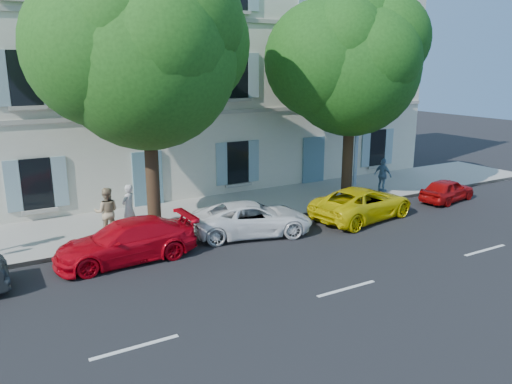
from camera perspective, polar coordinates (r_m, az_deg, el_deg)
ground at (r=17.39m, az=1.80°, el=-6.10°), size 90.00×90.00×0.00m
sidewalk at (r=21.09m, az=-4.55°, el=-2.24°), size 36.00×4.50×0.15m
kerb at (r=19.23m, az=-1.77°, el=-3.83°), size 36.00×0.16×0.16m
building at (r=25.54m, az=-10.54°, el=13.93°), size 28.00×7.00×12.00m
car_red_coupe at (r=16.40m, az=-14.62°, el=-5.46°), size 4.51×1.94×1.30m
car_white_coupe at (r=18.28m, az=-0.37°, el=-3.05°), size 4.77×3.11×1.22m
car_yellow_supercar at (r=20.60m, az=12.08°, el=-1.26°), size 4.94×2.89×1.29m
car_red_hatchback at (r=24.37m, az=21.01°, el=0.21°), size 3.27×1.78×1.06m
tree_left at (r=17.62m, az=-12.43°, el=14.59°), size 6.11×6.11×9.47m
tree_right at (r=22.45m, az=10.88°, el=13.71°), size 5.85×5.85×9.01m
street_lamp at (r=22.31m, az=11.96°, el=10.93°), size 0.28×1.77×8.33m
pedestrian_a at (r=18.87m, az=-14.35°, el=-1.70°), size 0.74×0.70×1.71m
pedestrian_b at (r=18.38m, az=-16.68°, el=-2.20°), size 1.01×0.89×1.76m
pedestrian_c at (r=24.61m, az=14.30°, el=1.88°), size 0.56×1.00×1.61m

